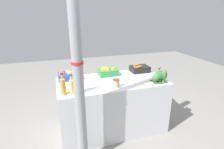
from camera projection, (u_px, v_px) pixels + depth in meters
ground_plane at (112, 127)px, 2.99m from camera, size 10.00×10.00×0.00m
market_table at (112, 105)px, 2.85m from camera, size 1.66×0.83×0.85m
support_pole at (77, 66)px, 1.85m from camera, size 0.13×0.13×2.62m
apple_crate at (69, 75)px, 2.75m from camera, size 0.32×0.24×0.14m
orange_crate at (108, 71)px, 2.93m from camera, size 0.32×0.24×0.14m
carrot_crate at (140, 69)px, 3.10m from camera, size 0.32×0.24×0.14m
broccoli_pile at (159, 76)px, 2.63m from camera, size 0.22×0.18×0.20m
juice_bottle_amber at (63, 86)px, 2.21m from camera, size 0.07×0.07×0.29m
juice_bottle_golden at (72, 86)px, 2.24m from camera, size 0.06×0.06×0.26m
juice_bottle_cloudy at (80, 83)px, 2.27m from camera, size 0.08×0.08×0.31m
pickle_jar at (116, 83)px, 2.45m from camera, size 0.10×0.10×0.12m
sparrow_bird at (159, 68)px, 2.58m from camera, size 0.10×0.11×0.05m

